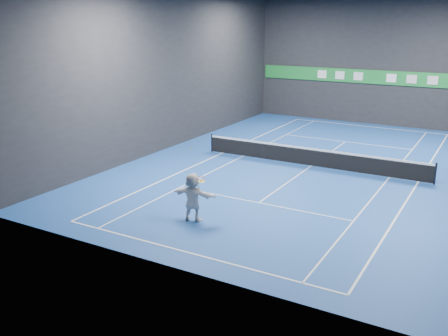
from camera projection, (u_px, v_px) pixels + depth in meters
The scene contains 18 objects.
ground at pixel (311, 166), 26.79m from camera, with size 26.00×26.00×0.00m, color #1B4697.
wall_back at pixel (376, 63), 36.32m from camera, with size 18.00×0.10×9.00m, color #242426.
wall_front at pixel (164, 129), 14.68m from camera, with size 18.00×0.10×9.00m, color #242426.
wall_left at pixel (171, 73), 29.76m from camera, with size 0.10×26.00×9.00m, color #242426.
baseline_near at pixel (188, 252), 16.89m from camera, with size 10.98×0.08×0.01m, color white.
baseline_far at pixel (367, 126), 36.69m from camera, with size 10.98×0.08×0.01m, color white.
sideline_doubles_left at pixel (222, 153), 29.39m from camera, with size 0.08×23.78×0.01m, color white.
sideline_doubles_right at pixel (418, 182), 24.19m from camera, with size 0.08×23.78×0.01m, color white.
sideline_singles_left at pixel (243, 156), 28.74m from camera, with size 0.06×23.78×0.01m, color white.
sideline_singles_right at pixel (389, 178), 24.84m from camera, with size 0.06×23.78×0.01m, color white.
service_line_near at pixel (259, 203), 21.46m from camera, with size 8.23×0.06×0.01m, color white.
service_line_far at pixel (345, 142), 32.12m from camera, with size 8.23×0.06×0.01m, color white.
center_service_line at pixel (311, 166), 26.79m from camera, with size 0.06×12.80×0.01m, color white.
player at pixel (193, 197), 19.35m from camera, with size 1.79×0.57×1.93m, color silver.
tennis_ball at pixel (191, 149), 19.03m from camera, with size 0.06×0.06×0.06m, color #DDF428.
tennis_net at pixel (311, 157), 26.64m from camera, with size 12.50×0.10×1.07m.
sponsor_banner at pixel (375, 77), 36.55m from camera, with size 17.64×0.11×1.00m.
tennis_racket at pixel (201, 180), 19.02m from camera, with size 0.44×0.40×0.60m.
Camera 1 is at (8.65, -24.64, 7.60)m, focal length 40.00 mm.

